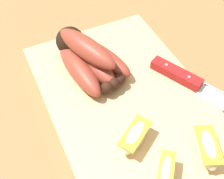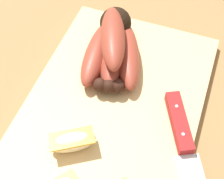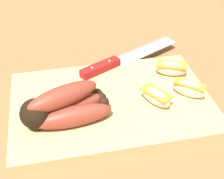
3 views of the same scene
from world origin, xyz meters
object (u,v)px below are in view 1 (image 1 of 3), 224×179
object	(u,v)px
chefs_knife	(200,87)
apple_wedge_far	(135,136)
banana_bunch	(87,57)
apple_wedge_middle	(207,148)
apple_wedge_near	(165,175)

from	to	relation	value
chefs_knife	apple_wedge_far	distance (m)	0.16
banana_bunch	chefs_knife	distance (m)	0.21
apple_wedge_middle	apple_wedge_far	distance (m)	0.11
apple_wedge_near	apple_wedge_middle	world-z (taller)	apple_wedge_near
chefs_knife	apple_wedge_near	xyz separation A→B (m)	(-0.12, 0.15, 0.01)
apple_wedge_near	apple_wedge_middle	distance (m)	0.08
apple_wedge_far	apple_wedge_middle	bearing A→B (deg)	-125.85
banana_bunch	apple_wedge_far	bearing A→B (deg)	-178.73
chefs_knife	banana_bunch	bearing A→B (deg)	49.53
apple_wedge_near	apple_wedge_middle	xyz separation A→B (m)	(0.01, -0.08, -0.00)
chefs_knife	apple_wedge_middle	distance (m)	0.13
chefs_knife	apple_wedge_far	size ratio (longest dim) A/B	3.68
banana_bunch	apple_wedge_near	world-z (taller)	banana_bunch
banana_bunch	apple_wedge_far	distance (m)	0.18
banana_bunch	apple_wedge_middle	world-z (taller)	banana_bunch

